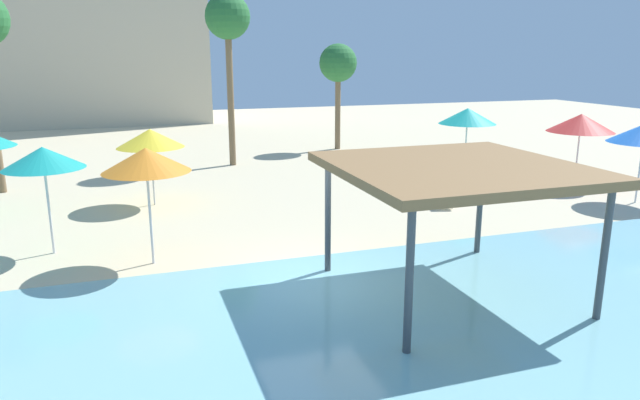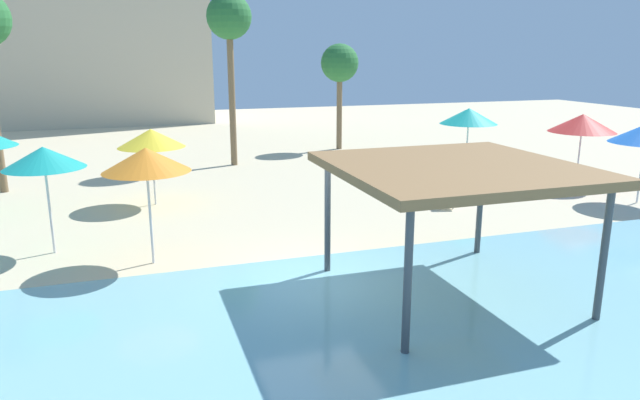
{
  "view_description": "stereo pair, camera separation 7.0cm",
  "coord_description": "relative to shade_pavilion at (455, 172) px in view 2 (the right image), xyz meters",
  "views": [
    {
      "loc": [
        -3.77,
        -11.25,
        4.86
      ],
      "look_at": [
        0.7,
        2.0,
        1.3
      ],
      "focal_mm": 32.65,
      "sensor_mm": 36.0,
      "label": 1
    },
    {
      "loc": [
        -3.7,
        -11.28,
        4.86
      ],
      "look_at": [
        0.7,
        2.0,
        1.3
      ],
      "focal_mm": 32.65,
      "sensor_mm": 36.0,
      "label": 2
    }
  ],
  "objects": [
    {
      "name": "shade_pavilion",
      "position": [
        0.0,
        0.0,
        0.0
      ],
      "size": [
        4.63,
        4.63,
        2.74
      ],
      "color": "#42474C",
      "rests_on": "ground"
    },
    {
      "name": "beach_umbrella_red_1",
      "position": [
        9.87,
        7.49,
        -0.24
      ],
      "size": [
        2.41,
        2.41,
        2.67
      ],
      "color": "silver",
      "rests_on": "ground"
    },
    {
      "name": "ground_plane",
      "position": [
        -2.34,
        1.49,
        -2.58
      ],
      "size": [
        80.0,
        80.0,
        0.0
      ],
      "primitive_type": "plane",
      "color": "beige"
    },
    {
      "name": "beach_umbrella_yellow_7",
      "position": [
        -5.35,
        9.48,
        -0.38
      ],
      "size": [
        2.15,
        2.15,
        2.49
      ],
      "color": "silver",
      "rests_on": "ground"
    },
    {
      "name": "beach_umbrella_teal_3",
      "position": [
        -8.01,
        5.36,
        -0.17
      ],
      "size": [
        1.92,
        1.92,
        2.68
      ],
      "color": "silver",
      "rests_on": "ground"
    },
    {
      "name": "lounge_chair_1",
      "position": [
        3.66,
        6.82,
        -2.25
      ],
      "size": [
        1.09,
        1.99,
        0.74
      ],
      "rotation": [
        0.0,
        0.0,
        -1.85
      ],
      "color": "white",
      "rests_on": "ground"
    },
    {
      "name": "beach_umbrella_orange_6",
      "position": [
        -5.7,
        3.82,
        -0.09
      ],
      "size": [
        2.01,
        2.01,
        2.77
      ],
      "color": "silver",
      "rests_on": "ground"
    },
    {
      "name": "palm_tree_3",
      "position": [
        -1.64,
        15.59,
        3.53
      ],
      "size": [
        1.9,
        1.9,
        7.27
      ],
      "color": "brown",
      "rests_on": "ground"
    },
    {
      "name": "beach_umbrella_teal_4",
      "position": [
        6.31,
        9.48,
        -0.07
      ],
      "size": [
        2.17,
        2.17,
        2.81
      ],
      "color": "silver",
      "rests_on": "ground"
    },
    {
      "name": "palm_tree_0",
      "position": [
        4.32,
        18.3,
        1.67
      ],
      "size": [
        1.9,
        1.9,
        5.3
      ],
      "color": "brown",
      "rests_on": "ground"
    }
  ]
}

